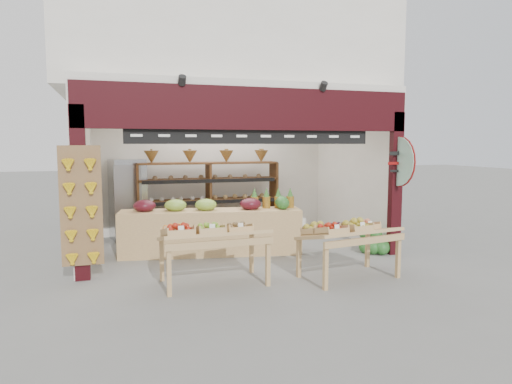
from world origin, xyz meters
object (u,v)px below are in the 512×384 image
object	(u,v)px
display_table_left	(206,233)
watermelon_pile	(374,243)
back_shelving	(209,185)
mid_counter	(211,230)
cardboard_stack	(163,234)
display_table_right	(345,231)
refrigerator	(128,199)

from	to	relation	value
display_table_left	watermelon_pile	xyz separation A→B (m)	(3.44, 0.96, -0.59)
back_shelving	mid_counter	xyz separation A→B (m)	(-0.31, -1.68, -0.69)
cardboard_stack	display_table_right	bearing A→B (deg)	-50.65
cardboard_stack	refrigerator	bearing A→B (deg)	122.15
display_table_left	display_table_right	xyz separation A→B (m)	(2.10, -0.34, -0.03)
cardboard_stack	display_table_right	world-z (taller)	display_table_right
refrigerator	cardboard_stack	world-z (taller)	refrigerator
refrigerator	watermelon_pile	distance (m)	5.24
back_shelving	refrigerator	bearing A→B (deg)	173.51
back_shelving	watermelon_pile	xyz separation A→B (m)	(2.68, -2.51, -0.97)
back_shelving	watermelon_pile	size ratio (longest dim) A/B	5.03
cardboard_stack	back_shelving	bearing A→B (deg)	36.42
mid_counter	display_table_left	size ratio (longest dim) A/B	2.17
display_table_right	display_table_left	bearing A→B (deg)	170.85
back_shelving	cardboard_stack	bearing A→B (deg)	-143.58
cardboard_stack	mid_counter	distance (m)	1.19
display_table_right	watermelon_pile	size ratio (longest dim) A/B	2.55
cardboard_stack	display_table_right	xyz separation A→B (m)	(2.45, -2.99, 0.48)
display_table_right	refrigerator	bearing A→B (deg)	127.65
mid_counter	display_table_left	distance (m)	1.87
watermelon_pile	cardboard_stack	bearing A→B (deg)	155.92
display_table_right	watermelon_pile	world-z (taller)	display_table_right
cardboard_stack	display_table_left	world-z (taller)	display_table_left
watermelon_pile	refrigerator	bearing A→B (deg)	148.55
refrigerator	mid_counter	bearing A→B (deg)	-65.69
display_table_left	display_table_right	bearing A→B (deg)	-9.15
back_shelving	mid_counter	distance (m)	1.85
refrigerator	display_table_left	xyz separation A→B (m)	(0.99, -3.67, -0.10)
cardboard_stack	display_table_left	bearing A→B (deg)	-82.40
display_table_left	display_table_right	distance (m)	2.13
display_table_left	display_table_right	world-z (taller)	display_table_left
back_shelving	cardboard_stack	distance (m)	1.64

